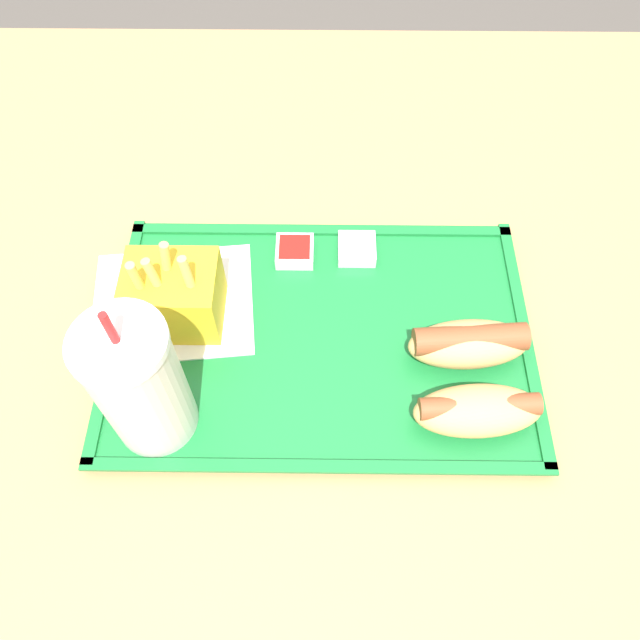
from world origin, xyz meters
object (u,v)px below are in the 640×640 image
hot_dog_far (478,410)px  fries_carton (174,296)px  sauce_cup_mayo (357,248)px  sauce_cup_ketchup (295,251)px  soda_cup (140,384)px  hot_dog_near (469,343)px

hot_dog_far → fries_carton: bearing=-21.5°
sauce_cup_mayo → sauce_cup_ketchup: same height
sauce_cup_ketchup → soda_cup: bearing=58.3°
soda_cup → sauce_cup_mayo: soda_cup is taller
hot_dog_far → sauce_cup_mayo: hot_dog_far is taller
hot_dog_near → sauce_cup_mayo: (0.11, -0.13, -0.02)m
hot_dog_far → sauce_cup_ketchup: bearing=-48.3°
soda_cup → hot_dog_near: (-0.30, -0.07, -0.05)m
fries_carton → sauce_cup_ketchup: 0.15m
fries_carton → hot_dog_near: bearing=171.5°
soda_cup → sauce_cup_mayo: size_ratio=4.40×
soda_cup → hot_dog_near: size_ratio=1.49×
hot_dog_near → fries_carton: fries_carton is taller
sauce_cup_mayo → sauce_cup_ketchup: size_ratio=1.00×
hot_dog_far → fries_carton: 0.31m
hot_dog_near → sauce_cup_ketchup: 0.22m
sauce_cup_ketchup → sauce_cup_mayo: bearing=-176.4°
hot_dog_far → hot_dog_near: 0.07m
hot_dog_far → sauce_cup_mayo: size_ratio=2.95×
soda_cup → sauce_cup_mayo: bearing=-133.3°
soda_cup → hot_dog_near: bearing=-166.1°
hot_dog_far → sauce_cup_mayo: (0.11, -0.20, -0.01)m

